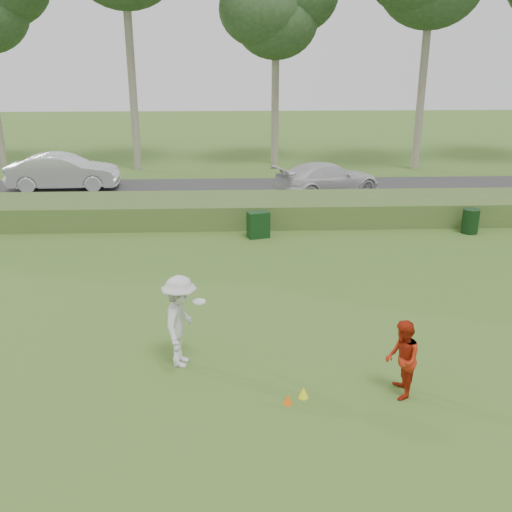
{
  "coord_description": "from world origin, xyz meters",
  "views": [
    {
      "loc": [
        -0.6,
        -9.95,
        6.22
      ],
      "look_at": [
        0.0,
        4.0,
        1.3
      ],
      "focal_mm": 40.0,
      "sensor_mm": 36.0,
      "label": 1
    }
  ],
  "objects_px": {
    "cone_orange": "(288,399)",
    "trash_bin": "(470,221)",
    "cone_yellow": "(303,392)",
    "car_mid": "(64,172)",
    "utility_cabinet": "(258,225)",
    "player_red": "(402,359)",
    "car_right": "(327,179)",
    "player_white": "(181,321)"
  },
  "relations": [
    {
      "from": "cone_yellow",
      "to": "utility_cabinet",
      "type": "distance_m",
      "value": 10.3
    },
    {
      "from": "cone_yellow",
      "to": "utility_cabinet",
      "type": "xyz_separation_m",
      "value": [
        -0.39,
        10.28,
        0.36
      ]
    },
    {
      "from": "cone_orange",
      "to": "car_right",
      "type": "xyz_separation_m",
      "value": [
        3.46,
        16.86,
        0.7
      ]
    },
    {
      "from": "car_mid",
      "to": "car_right",
      "type": "distance_m",
      "value": 12.69
    },
    {
      "from": "trash_bin",
      "to": "car_mid",
      "type": "xyz_separation_m",
      "value": [
        -16.91,
        7.81,
        0.46
      ]
    },
    {
      "from": "player_red",
      "to": "trash_bin",
      "type": "height_order",
      "value": "player_red"
    },
    {
      "from": "cone_yellow",
      "to": "trash_bin",
      "type": "height_order",
      "value": "trash_bin"
    },
    {
      "from": "trash_bin",
      "to": "car_mid",
      "type": "bearing_deg",
      "value": 155.21
    },
    {
      "from": "car_right",
      "to": "car_mid",
      "type": "bearing_deg",
      "value": 59.12
    },
    {
      "from": "player_white",
      "to": "cone_orange",
      "type": "xyz_separation_m",
      "value": [
        2.1,
        -1.57,
        -0.9
      ]
    },
    {
      "from": "car_mid",
      "to": "trash_bin",
      "type": "bearing_deg",
      "value": -118.1
    },
    {
      "from": "player_white",
      "to": "cone_orange",
      "type": "relative_size",
      "value": 9.74
    },
    {
      "from": "trash_bin",
      "to": "player_red",
      "type": "bearing_deg",
      "value": -118.1
    },
    {
      "from": "cone_yellow",
      "to": "trash_bin",
      "type": "relative_size",
      "value": 0.25
    },
    {
      "from": "player_red",
      "to": "car_right",
      "type": "xyz_separation_m",
      "value": [
        1.28,
        16.66,
        0.03
      ]
    },
    {
      "from": "trash_bin",
      "to": "cone_yellow",
      "type": "bearing_deg",
      "value": -125.42
    },
    {
      "from": "cone_orange",
      "to": "car_right",
      "type": "relative_size",
      "value": 0.04
    },
    {
      "from": "trash_bin",
      "to": "car_right",
      "type": "xyz_separation_m",
      "value": [
        -4.32,
        6.17,
        0.35
      ]
    },
    {
      "from": "cone_yellow",
      "to": "utility_cabinet",
      "type": "bearing_deg",
      "value": 92.17
    },
    {
      "from": "utility_cabinet",
      "to": "car_mid",
      "type": "distance_m",
      "value": 12.1
    },
    {
      "from": "utility_cabinet",
      "to": "trash_bin",
      "type": "relative_size",
      "value": 1.04
    },
    {
      "from": "car_mid",
      "to": "car_right",
      "type": "bearing_deg",
      "value": -100.7
    },
    {
      "from": "player_red",
      "to": "cone_orange",
      "type": "relative_size",
      "value": 7.59
    },
    {
      "from": "utility_cabinet",
      "to": "car_right",
      "type": "relative_size",
      "value": 0.18
    },
    {
      "from": "car_mid",
      "to": "utility_cabinet",
      "type": "bearing_deg",
      "value": -134.8
    },
    {
      "from": "cone_orange",
      "to": "car_mid",
      "type": "relative_size",
      "value": 0.04
    },
    {
      "from": "cone_orange",
      "to": "trash_bin",
      "type": "xyz_separation_m",
      "value": [
        7.78,
        10.69,
        0.35
      ]
    },
    {
      "from": "trash_bin",
      "to": "car_mid",
      "type": "height_order",
      "value": "car_mid"
    },
    {
      "from": "cone_yellow",
      "to": "cone_orange",
      "type": "bearing_deg",
      "value": -148.15
    },
    {
      "from": "player_red",
      "to": "cone_yellow",
      "type": "relative_size",
      "value": 6.95
    },
    {
      "from": "cone_orange",
      "to": "car_right",
      "type": "distance_m",
      "value": 17.23
    },
    {
      "from": "cone_orange",
      "to": "player_red",
      "type": "bearing_deg",
      "value": 5.37
    },
    {
      "from": "utility_cabinet",
      "to": "trash_bin",
      "type": "height_order",
      "value": "utility_cabinet"
    },
    {
      "from": "player_white",
      "to": "cone_orange",
      "type": "bearing_deg",
      "value": -118.57
    },
    {
      "from": "cone_orange",
      "to": "cone_yellow",
      "type": "relative_size",
      "value": 0.91
    },
    {
      "from": "cone_orange",
      "to": "trash_bin",
      "type": "distance_m",
      "value": 13.23
    },
    {
      "from": "player_red",
      "to": "cone_orange",
      "type": "xyz_separation_m",
      "value": [
        -2.19,
        -0.21,
        -0.68
      ]
    },
    {
      "from": "player_red",
      "to": "trash_bin",
      "type": "bearing_deg",
      "value": 159.66
    },
    {
      "from": "car_mid",
      "to": "player_red",
      "type": "bearing_deg",
      "value": -151.58
    },
    {
      "from": "car_mid",
      "to": "car_right",
      "type": "xyz_separation_m",
      "value": [
        12.58,
        -1.63,
        -0.11
      ]
    },
    {
      "from": "car_mid",
      "to": "player_white",
      "type": "bearing_deg",
      "value": -160.78
    },
    {
      "from": "cone_orange",
      "to": "utility_cabinet",
      "type": "distance_m",
      "value": 10.49
    }
  ]
}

